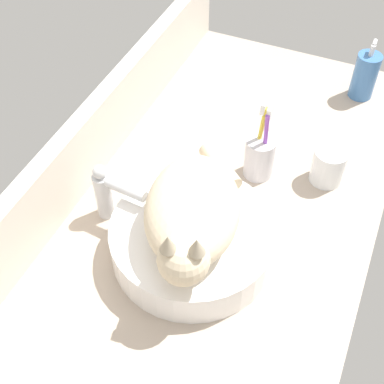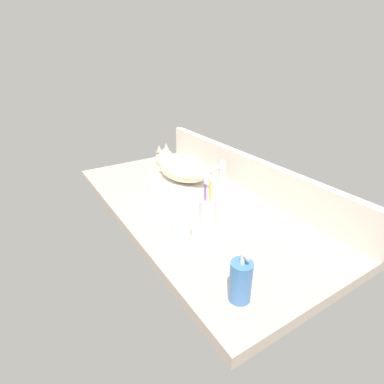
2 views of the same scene
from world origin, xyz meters
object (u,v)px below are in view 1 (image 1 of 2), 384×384
at_px(sink_basin, 193,240).
at_px(cat, 192,214).
at_px(faucet, 108,191).
at_px(toothbrush_cup, 260,156).
at_px(soap_dispenser, 365,76).
at_px(water_glass, 328,167).

bearing_deg(sink_basin, cat, -160.26).
relative_size(faucet, toothbrush_cup, 0.73).
height_order(cat, soap_dispenser, cat).
xyz_separation_m(sink_basin, soap_dispenser, (0.62, -0.20, 0.02)).
bearing_deg(faucet, sink_basin, -95.39).
distance_m(cat, water_glass, 0.37).
bearing_deg(toothbrush_cup, sink_basin, 169.40).
relative_size(faucet, water_glass, 1.66).
xyz_separation_m(toothbrush_cup, water_glass, (0.04, -0.14, -0.02)).
xyz_separation_m(soap_dispenser, toothbrush_cup, (-0.37, 0.15, -0.01)).
bearing_deg(cat, soap_dispenser, -17.00).
height_order(sink_basin, cat, cat).
distance_m(sink_basin, faucet, 0.19).
relative_size(sink_basin, toothbrush_cup, 1.67).
bearing_deg(cat, water_glass, -31.04).
distance_m(soap_dispenser, water_glass, 0.33).
bearing_deg(water_glass, cat, 148.96).
xyz_separation_m(cat, faucet, (0.03, 0.19, -0.06)).
relative_size(soap_dispenser, water_glass, 1.84).
bearing_deg(faucet, soap_dispenser, -32.83).
xyz_separation_m(faucet, soap_dispenser, (0.60, -0.39, -0.01)).
bearing_deg(sink_basin, faucet, 84.61).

